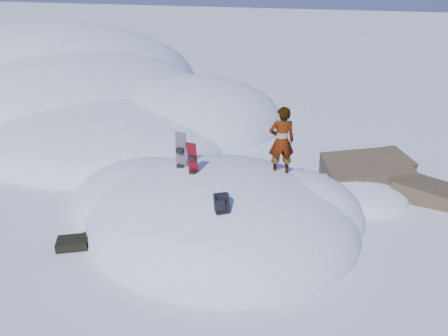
% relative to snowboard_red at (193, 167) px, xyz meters
% --- Properties ---
extents(ground, '(120.00, 120.00, 0.00)m').
position_rel_snowboard_red_xyz_m(ground, '(0.64, 0.15, -1.63)').
color(ground, white).
rests_on(ground, ground).
extents(snow_mound, '(8.00, 6.00, 3.00)m').
position_rel_snowboard_red_xyz_m(snow_mound, '(0.47, 0.39, -1.63)').
color(snow_mound, white).
rests_on(snow_mound, ground).
extents(snow_ridge, '(21.50, 18.50, 6.40)m').
position_rel_snowboard_red_xyz_m(snow_ridge, '(-9.79, 10.00, -1.63)').
color(snow_ridge, white).
rests_on(snow_ridge, ground).
extents(rock_outcrop, '(4.68, 4.41, 1.68)m').
position_rel_snowboard_red_xyz_m(rock_outcrop, '(4.36, 3.16, -1.61)').
color(rock_outcrop, brown).
rests_on(rock_outcrop, ground).
extents(snowboard_red, '(0.28, 0.24, 1.34)m').
position_rel_snowboard_red_xyz_m(snowboard_red, '(0.00, 0.00, 0.00)').
color(snowboard_red, '#AD0919').
rests_on(snowboard_red, snow_mound).
extents(snowboard_dark, '(0.29, 0.19, 1.51)m').
position_rel_snowboard_red_xyz_m(snowboard_dark, '(-0.45, 0.37, -0.03)').
color(snowboard_dark, black).
rests_on(snowboard_dark, snow_mound).
extents(backpack, '(0.42, 0.46, 0.50)m').
position_rel_snowboard_red_xyz_m(backpack, '(1.07, -1.28, -0.14)').
color(backpack, black).
rests_on(backpack, snow_mound).
extents(gear_pile, '(0.97, 0.76, 0.25)m').
position_rel_snowboard_red_xyz_m(gear_pile, '(-2.41, -1.66, -1.50)').
color(gear_pile, black).
rests_on(gear_pile, ground).
extents(person, '(0.74, 0.61, 1.76)m').
position_rel_snowboard_red_xyz_m(person, '(1.97, 0.99, 0.50)').
color(person, slate).
rests_on(person, snow_mound).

